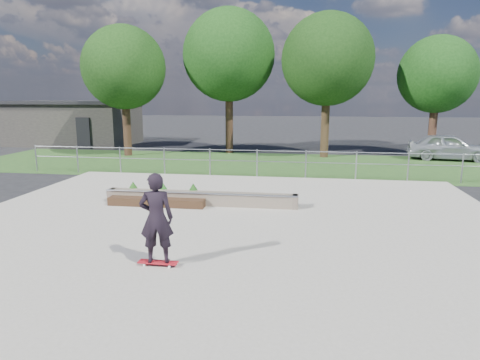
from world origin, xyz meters
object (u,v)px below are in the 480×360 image
grind_ledge (201,198)px  parked_car (449,147)px  skateboarder (156,218)px  planter_bed (161,197)px

grind_ledge → parked_car: (10.66, 11.32, 0.44)m
skateboarder → planter_bed: bearing=108.3°
grind_ledge → parked_car: 15.56m
grind_ledge → parked_car: parked_car is taller
grind_ledge → planter_bed: 1.30m
planter_bed → parked_car: parked_car is taller
grind_ledge → parked_car: size_ratio=1.45×
skateboarder → parked_car: bearing=57.4°
planter_bed → skateboarder: size_ratio=1.59×
grind_ledge → skateboarder: bearing=-86.3°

